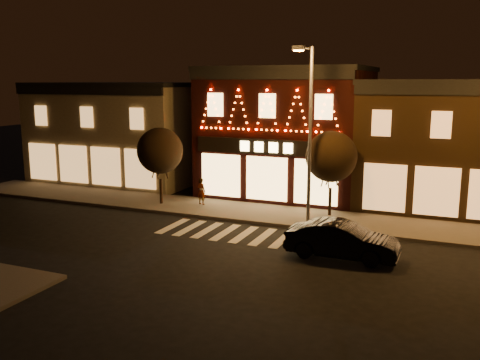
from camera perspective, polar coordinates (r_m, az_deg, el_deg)
The scene contains 10 objects.
ground at distance 22.84m, azimuth -5.80°, elevation -8.30°, with size 120.00×120.00×0.00m, color black.
sidewalk_far at distance 29.14m, azimuth 5.27°, elevation -3.92°, with size 44.00×4.00×0.15m, color #47423D.
building_left at distance 40.57m, azimuth -12.62°, elevation 5.16°, with size 12.20×8.28×7.30m.
building_pulp at distance 34.65m, azimuth 5.23°, elevation 5.29°, with size 10.20×8.34×8.30m.
building_right_a at distance 33.11m, azimuth 21.12°, elevation 3.66°, with size 9.20×8.28×7.50m.
streetlamp_mid at distance 26.31m, azimuth 7.44°, elevation 6.20°, with size 0.58×2.05×8.93m.
tree_left at distance 31.45m, azimuth -8.69°, elevation 3.16°, with size 2.73×2.73×4.57m.
tree_right at distance 28.73m, azimuth 9.89°, elevation 2.52°, with size 2.78×2.78×4.65m.
dark_sedan at distance 22.78m, azimuth 11.02°, elevation -6.44°, with size 1.65×4.73×1.56m, color black.
pedestrian at distance 31.32m, azimuth -4.21°, elevation -1.23°, with size 0.58×0.38×1.59m, color gray.
Camera 1 is at (10.45, -18.90, 7.43)m, focal length 39.28 mm.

